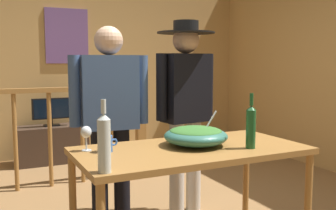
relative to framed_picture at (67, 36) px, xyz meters
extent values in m
cube|color=tan|center=(0.32, 0.06, -0.30)|extent=(4.88, 0.10, 2.78)
cube|color=tan|center=(2.76, -1.87, -0.30)|extent=(0.10, 4.13, 2.78)
cube|color=#735190|center=(0.00, 0.00, 0.00)|extent=(0.59, 0.03, 0.75)
cylinder|color=#9E6B33|center=(-0.82, -1.32, -1.18)|extent=(0.04, 0.04, 1.02)
cylinder|color=#9E6B33|center=(-0.48, -1.32, -1.18)|extent=(0.04, 0.04, 1.02)
cylinder|color=#9E6B33|center=(-0.13, -1.32, -1.18)|extent=(0.04, 0.04, 1.02)
cylinder|color=#9E6B33|center=(0.22, -1.32, -1.18)|extent=(0.04, 0.04, 1.02)
cylinder|color=#9E6B33|center=(0.56, -1.32, -1.18)|extent=(0.04, 0.04, 1.02)
cube|color=#9E6B33|center=(-0.65, -1.32, -0.65)|extent=(2.51, 0.07, 0.05)
cube|color=#9E6B33|center=(0.56, -1.32, -1.13)|extent=(0.10, 0.10, 1.12)
cube|color=#38281E|center=(-0.29, -0.29, -1.44)|extent=(0.90, 0.40, 0.49)
cube|color=black|center=(-0.29, -0.29, -1.19)|extent=(0.20, 0.12, 0.02)
cylinder|color=black|center=(-0.29, -0.29, -1.14)|extent=(0.03, 0.03, 0.08)
cube|color=black|center=(-0.29, -0.32, -0.96)|extent=(0.50, 0.06, 0.27)
cube|color=black|center=(-0.29, -0.35, -0.96)|extent=(0.46, 0.01, 0.25)
cube|color=#9E6B33|center=(0.13, -3.32, -0.94)|extent=(1.53, 0.77, 0.04)
cylinder|color=#9E6B33|center=(0.85, -3.66, -1.32)|extent=(0.05, 0.05, 0.73)
cylinder|color=#9E6B33|center=(-0.60, -2.97, -1.32)|extent=(0.05, 0.05, 0.73)
cylinder|color=#9E6B33|center=(0.85, -2.97, -1.32)|extent=(0.05, 0.05, 0.73)
ellipsoid|color=#337060|center=(0.19, -3.27, -0.85)|extent=(0.44, 0.44, 0.13)
ellipsoid|color=#38702D|center=(0.19, -3.27, -0.82)|extent=(0.36, 0.36, 0.06)
cylinder|color=silver|center=(0.28, -3.27, -0.80)|extent=(0.16, 0.01, 0.22)
cylinder|color=silver|center=(-0.53, -3.11, -0.92)|extent=(0.06, 0.06, 0.01)
cylinder|color=silver|center=(-0.53, -3.11, -0.87)|extent=(0.01, 0.01, 0.09)
ellipsoid|color=silver|center=(-0.53, -3.11, -0.79)|extent=(0.07, 0.07, 0.08)
cylinder|color=#1E5628|center=(0.48, -3.50, -0.79)|extent=(0.06, 0.06, 0.26)
cone|color=#1E5628|center=(0.48, -3.50, -0.65)|extent=(0.06, 0.06, 0.03)
cylinder|color=#1E5628|center=(0.48, -3.50, -0.59)|extent=(0.02, 0.02, 0.08)
cylinder|color=silver|center=(-0.56, -3.63, -0.78)|extent=(0.07, 0.07, 0.28)
cone|color=silver|center=(-0.56, -3.63, -0.62)|extent=(0.07, 0.07, 0.03)
cylinder|color=silver|center=(-0.56, -3.63, -0.57)|extent=(0.03, 0.03, 0.07)
cylinder|color=#3866B2|center=(-0.42, -3.18, -0.87)|extent=(0.09, 0.09, 0.10)
torus|color=#3866B2|center=(-0.37, -3.18, -0.86)|extent=(0.05, 0.01, 0.05)
cylinder|color=black|center=(-0.12, -2.62, -1.28)|extent=(0.13, 0.13, 0.81)
cylinder|color=black|center=(-0.30, -2.60, -1.28)|extent=(0.13, 0.13, 0.81)
cube|color=#3D5684|center=(-0.21, -2.61, -0.59)|extent=(0.46, 0.27, 0.58)
cylinder|color=#3D5684|center=(0.05, -2.64, -0.57)|extent=(0.09, 0.09, 0.55)
cylinder|color=#3D5684|center=(-0.48, -2.57, -0.57)|extent=(0.09, 0.09, 0.55)
sphere|color=#D8A884|center=(-0.21, -2.61, -0.18)|extent=(0.22, 0.22, 0.22)
cylinder|color=beige|center=(0.56, -2.60, -1.28)|extent=(0.13, 0.13, 0.82)
cylinder|color=beige|center=(0.38, -2.62, -1.28)|extent=(0.13, 0.13, 0.82)
cube|color=black|center=(0.47, -2.61, -0.57)|extent=(0.41, 0.27, 0.58)
cylinder|color=black|center=(0.71, -2.58, -0.56)|extent=(0.09, 0.09, 0.55)
cylinder|color=black|center=(0.23, -2.64, -0.56)|extent=(0.09, 0.09, 0.55)
sphere|color=#D8A884|center=(0.47, -2.61, -0.17)|extent=(0.23, 0.23, 0.23)
cylinder|color=black|center=(0.47, -2.61, -0.10)|extent=(0.49, 0.49, 0.01)
cylinder|color=black|center=(0.47, -2.61, -0.05)|extent=(0.22, 0.22, 0.10)
camera|label=1|loc=(-1.13, -5.56, -0.34)|focal=41.87mm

